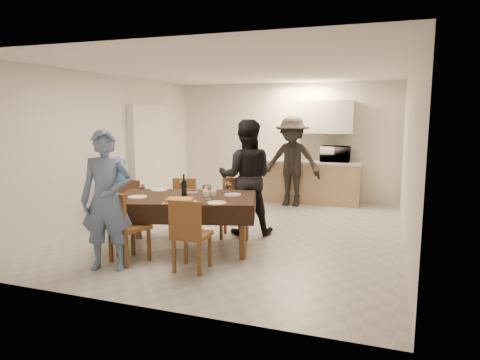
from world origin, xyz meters
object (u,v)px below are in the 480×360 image
(dining_table, at_px, (186,199))
(water_pitcher, at_px, (207,192))
(water_jug, at_px, (118,172))
(microwave, at_px, (335,154))
(person_kitchen, at_px, (292,161))
(wine_bottle, at_px, (184,185))
(console, at_px, (120,202))
(person_near, at_px, (107,200))
(savoury_tart, at_px, (180,200))
(person_far, at_px, (246,177))

(dining_table, height_order, water_pitcher, water_pitcher)
(dining_table, height_order, water_jug, water_jug)
(microwave, height_order, person_kitchen, person_kitchen)
(water_jug, relative_size, microwave, 0.66)
(water_jug, xyz_separation_m, wine_bottle, (1.77, -0.95, 0.02))
(console, height_order, water_pitcher, water_pitcher)
(person_near, bearing_deg, dining_table, 43.72)
(water_pitcher, distance_m, savoury_tart, 0.42)
(person_near, bearing_deg, console, 103.10)
(water_pitcher, height_order, person_kitchen, person_kitchen)
(person_near, bearing_deg, person_kitchen, 54.59)
(water_jug, distance_m, wine_bottle, 2.01)
(person_far, bearing_deg, microwave, -127.02)
(dining_table, height_order, person_near, person_near)
(savoury_tart, distance_m, person_kitchen, 3.81)
(wine_bottle, relative_size, person_kitchen, 0.17)
(wine_bottle, distance_m, person_kitchen, 3.42)
(water_jug, height_order, person_far, person_far)
(savoury_tart, relative_size, microwave, 0.67)
(dining_table, xyz_separation_m, microwave, (1.62, 3.82, 0.35))
(microwave, bearing_deg, water_pitcher, 71.83)
(microwave, bearing_deg, person_near, 65.98)
(water_jug, xyz_separation_m, microwave, (3.44, 2.82, 0.17))
(savoury_tart, distance_m, microwave, 4.47)
(console, relative_size, savoury_tart, 1.89)
(microwave, bearing_deg, water_jug, 39.33)
(savoury_tart, relative_size, person_far, 0.22)
(water_jug, bearing_deg, water_pitcher, -25.86)
(person_far, bearing_deg, water_pitcher, 63.80)
(water_jug, height_order, person_kitchen, person_kitchen)
(water_pitcher, distance_m, microwave, 4.08)
(dining_table, xyz_separation_m, person_near, (-0.55, -1.05, 0.15))
(dining_table, relative_size, savoury_tart, 5.45)
(person_near, distance_m, person_kitchen, 4.62)
(dining_table, relative_size, wine_bottle, 7.04)
(dining_table, distance_m, water_jug, 2.08)
(water_pitcher, height_order, savoury_tart, water_pitcher)
(console, bearing_deg, wine_bottle, -28.28)
(water_jug, height_order, microwave, microwave)
(console, height_order, savoury_tart, savoury_tart)
(wine_bottle, height_order, water_pitcher, wine_bottle)
(microwave, distance_m, person_near, 5.33)
(dining_table, relative_size, console, 2.88)
(person_kitchen, bearing_deg, dining_table, -103.08)
(console, xyz_separation_m, water_pitcher, (2.17, -1.05, 0.50))
(water_pitcher, distance_m, person_far, 1.12)
(person_kitchen, bearing_deg, water_jug, -137.69)
(savoury_tart, height_order, person_near, person_near)
(console, bearing_deg, dining_table, -28.84)
(water_pitcher, bearing_deg, person_kitchen, 82.79)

